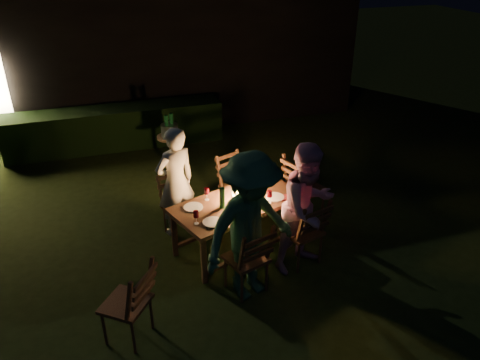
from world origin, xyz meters
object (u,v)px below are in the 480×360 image
object	(u,v)px
dining_table	(238,206)
person_house_side	(176,182)
bottle_bucket_b	(172,126)
chair_far_right	(236,194)
person_opp_left	(250,228)
chair_far_left	(180,216)
ice_bucket	(170,130)
chair_spare	(129,315)
chair_near_right	(302,242)
chair_end	(304,198)
lantern	(239,188)
chair_near_left	(247,269)
side_table	(170,140)
bottle_bucket_a	(167,129)
bottle_table	(222,198)
person_opp_right	(308,208)

from	to	relation	value
dining_table	person_house_side	bearing A→B (deg)	118.76
person_house_side	bottle_bucket_b	bearing A→B (deg)	-118.57
chair_far_right	person_opp_left	distance (m)	1.98
dining_table	chair_far_left	world-z (taller)	chair_far_left
ice_bucket	bottle_bucket_b	distance (m)	0.08
chair_spare	chair_near_right	bearing A→B (deg)	-36.54
person_house_side	bottle_bucket_b	distance (m)	2.14
chair_near_right	person_house_side	distance (m)	1.89
chair_end	lantern	distance (m)	1.30
chair_near_left	person_opp_left	bearing A→B (deg)	-86.96
chair_end	side_table	xyz separation A→B (m)	(-1.56, 2.29, 0.23)
chair_near_left	person_opp_left	xyz separation A→B (m)	(0.02, -0.05, 0.61)
chair_near_right	person_house_side	size ratio (longest dim) A/B	0.63
chair_near_left	chair_far_right	bearing A→B (deg)	59.16
person_house_side	dining_table	bearing A→B (deg)	118.76
chair_end	bottle_bucket_a	distance (m)	2.81
dining_table	ice_bucket	size ratio (longest dim) A/B	6.33
chair_far_right	dining_table	bearing A→B (deg)	51.66
dining_table	chair_spare	size ratio (longest dim) A/B	1.90
chair_spare	person_house_side	size ratio (longest dim) A/B	0.63
person_opp_left	dining_table	bearing A→B (deg)	61.24
person_opp_left	bottle_table	size ratio (longest dim) A/B	6.52
chair_end	person_house_side	distance (m)	1.93
bottle_table	bottle_bucket_a	world-z (taller)	bottle_table
side_table	bottle_bucket_b	bearing A→B (deg)	38.66
chair_near_right	bottle_table	xyz separation A→B (m)	(-0.92, 0.49, 0.55)
chair_far_right	bottle_bucket_b	size ratio (longest dim) A/B	2.96
chair_far_left	person_house_side	bearing A→B (deg)	-89.47
chair_far_left	person_house_side	world-z (taller)	person_house_side
chair_near_right	lantern	distance (m)	1.07
bottle_table	ice_bucket	xyz separation A→B (m)	(-0.17, 2.78, -0.11)
person_house_side	bottle_table	world-z (taller)	person_house_side
chair_far_left	bottle_bucket_a	xyz separation A→B (m)	(0.22, 2.09, 0.51)
lantern	ice_bucket	world-z (taller)	lantern
chair_near_right	person_opp_right	size ratio (longest dim) A/B	0.60
chair_spare	person_opp_right	xyz separation A→B (m)	(2.27, 0.59, 0.54)
chair_spare	bottle_bucket_a	size ratio (longest dim) A/B	3.12
person_opp_left	bottle_bucket_b	bearing A→B (deg)	73.77
dining_table	person_opp_left	world-z (taller)	person_opp_left
person_opp_right	bottle_bucket_a	distance (m)	3.48
chair_end	bottle_bucket_b	xyz separation A→B (m)	(-1.51, 2.33, 0.46)
bottle_table	ice_bucket	distance (m)	2.79
side_table	bottle_bucket_b	distance (m)	0.24
chair_near_left	person_house_side	distance (m)	1.67
person_opp_left	ice_bucket	xyz separation A→B (m)	(-0.26, 3.62, -0.17)
dining_table	chair_near_right	distance (m)	0.95
chair_near_left	person_opp_left	world-z (taller)	person_opp_left
person_opp_right	person_house_side	bearing A→B (deg)	118.76
chair_near_left	person_opp_left	distance (m)	0.62
chair_near_right	chair_far_right	size ratio (longest dim) A/B	1.07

